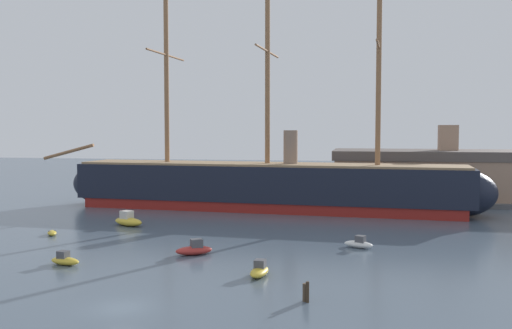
# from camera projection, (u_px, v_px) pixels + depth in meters

# --- Properties ---
(ground_plane) EXTENTS (400.00, 400.00, 0.00)m
(ground_plane) POSITION_uv_depth(u_px,v_px,m) (120.00, 308.00, 41.30)
(ground_plane) COLOR #4C5B6B
(tall_ship) EXTENTS (76.17, 17.55, 36.62)m
(tall_ship) POSITION_uv_depth(u_px,v_px,m) (267.00, 185.00, 91.77)
(tall_ship) COLOR maroon
(tall_ship) RESTS_ON ground
(motorboat_foreground_left) EXTENTS (3.40, 2.01, 1.34)m
(motorboat_foreground_left) POSITION_uv_depth(u_px,v_px,m) (65.00, 260.00, 54.51)
(motorboat_foreground_left) COLOR gold
(motorboat_foreground_left) RESTS_ON ground
(motorboat_foreground_right) EXTENTS (1.68, 3.52, 1.43)m
(motorboat_foreground_right) POSITION_uv_depth(u_px,v_px,m) (259.00, 270.00, 50.29)
(motorboat_foreground_right) COLOR gold
(motorboat_foreground_right) RESTS_ON ground
(motorboat_near_centre) EXTENTS (4.16, 3.33, 1.63)m
(motorboat_near_centre) POSITION_uv_depth(u_px,v_px,m) (194.00, 249.00, 58.90)
(motorboat_near_centre) COLOR #B22D28
(motorboat_near_centre) RESTS_ON ground
(dinghy_mid_left) EXTENTS (2.20, 2.59, 0.57)m
(dinghy_mid_left) POSITION_uv_depth(u_px,v_px,m) (52.00, 233.00, 69.85)
(dinghy_mid_left) COLOR gold
(dinghy_mid_left) RESTS_ON ground
(motorboat_mid_right) EXTENTS (3.55, 2.48, 1.38)m
(motorboat_mid_right) POSITION_uv_depth(u_px,v_px,m) (359.00, 243.00, 62.33)
(motorboat_mid_right) COLOR silver
(motorboat_mid_right) RESTS_ON ground
(motorboat_alongside_bow) EXTENTS (5.18, 3.86, 2.01)m
(motorboat_alongside_bow) POSITION_uv_depth(u_px,v_px,m) (128.00, 221.00, 76.70)
(motorboat_alongside_bow) COLOR gold
(motorboat_alongside_bow) RESTS_ON ground
(motorboat_far_left) EXTENTS (3.73, 4.69, 1.83)m
(motorboat_far_left) POSITION_uv_depth(u_px,v_px,m) (102.00, 198.00, 102.02)
(motorboat_far_left) COLOR gray
(motorboat_far_left) RESTS_ON ground
(motorboat_far_right) EXTENTS (3.36, 4.27, 1.66)m
(motorboat_far_right) POSITION_uv_depth(u_px,v_px,m) (436.00, 211.00, 86.02)
(motorboat_far_right) COLOR #B22D28
(motorboat_far_right) RESTS_ON ground
(motorboat_distant_centre) EXTENTS (3.01, 1.34, 1.24)m
(motorboat_distant_centre) POSITION_uv_depth(u_px,v_px,m) (272.00, 199.00, 103.37)
(motorboat_distant_centre) COLOR gold
(motorboat_distant_centre) RESTS_ON ground
(mooring_piling_nearest) EXTENTS (0.41, 0.41, 1.36)m
(mooring_piling_nearest) POSITION_uv_depth(u_px,v_px,m) (305.00, 292.00, 42.91)
(mooring_piling_nearest) COLOR #4C3D2D
(mooring_piling_nearest) RESTS_ON ground
(mooring_piling_left_pair) EXTENTS (0.26, 0.26, 1.58)m
(mooring_piling_left_pair) POSITION_uv_depth(u_px,v_px,m) (307.00, 292.00, 42.59)
(mooring_piling_left_pair) COLOR #382B1E
(mooring_piling_left_pair) RESTS_ON ground
(dockside_warehouse_right) EXTENTS (50.55, 19.13, 13.82)m
(dockside_warehouse_right) POSITION_uv_depth(u_px,v_px,m) (465.00, 176.00, 102.03)
(dockside_warehouse_right) COLOR #565659
(dockside_warehouse_right) RESTS_ON ground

